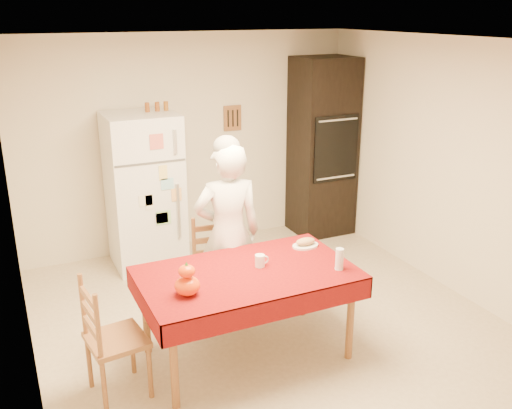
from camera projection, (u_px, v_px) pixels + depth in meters
floor at (274, 329)px, 5.14m from camera, size 4.50×4.50×0.00m
room_shell at (276, 154)px, 4.62m from camera, size 4.02×4.52×2.51m
refrigerator at (144, 191)px, 6.22m from camera, size 0.75×0.74×1.70m
oven_cabinet at (322, 147)px, 7.09m from camera, size 0.70×0.62×2.20m
dining_table at (247, 280)px, 4.53m from camera, size 1.70×1.00×0.76m
chair_far at (216, 265)px, 5.22m from camera, size 0.47×0.45×0.95m
chair_left at (107, 335)px, 4.10m from camera, size 0.45×0.47×0.95m
seated_woman at (228, 234)px, 5.07m from camera, size 0.66×0.49×1.67m
coffee_mug at (260, 261)px, 4.59m from camera, size 0.08×0.08×0.10m
pumpkin_lower at (187, 286)px, 4.13m from camera, size 0.19×0.19×0.14m
pumpkin_upper at (187, 271)px, 4.09m from camera, size 0.12×0.12×0.09m
wine_glass at (339, 259)px, 4.53m from camera, size 0.07×0.07×0.18m
bread_plate at (305, 246)px, 4.98m from camera, size 0.24×0.24×0.02m
bread_loaf at (306, 241)px, 4.97m from camera, size 0.18×0.10×0.06m
spice_jar_left at (147, 107)px, 6.01m from camera, size 0.05×0.05×0.10m
spice_jar_mid at (157, 107)px, 6.05m from camera, size 0.05×0.05×0.10m
spice_jar_right at (166, 106)px, 6.09m from camera, size 0.05×0.05×0.10m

